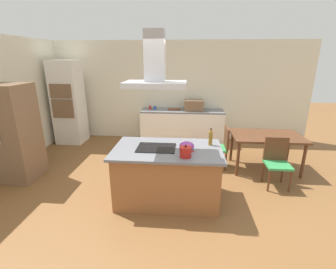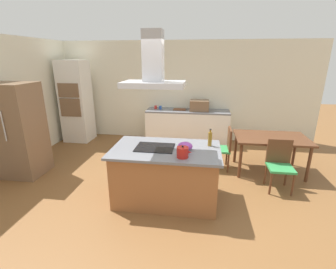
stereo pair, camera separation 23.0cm
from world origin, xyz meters
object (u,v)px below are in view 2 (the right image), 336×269
(coffee_mug_blue, at_px, (160,108))
(chair_facing_island, at_px, (280,162))
(cooktop, at_px, (155,147))
(tea_kettle, at_px, (183,152))
(refrigerator, at_px, (18,130))
(range_hood, at_px, (153,69))
(mixing_bowl, at_px, (185,146))
(chair_at_left_end, at_px, (224,146))
(dining_table, at_px, (271,141))
(cutting_board, at_px, (180,109))
(coffee_mug_red, at_px, (156,107))
(olive_oil_bottle, at_px, (210,139))
(wall_oven_stack, at_px, (76,102))
(countertop_microwave, at_px, (199,105))

(coffee_mug_blue, xyz_separation_m, chair_facing_island, (2.53, -2.29, -0.44))
(cooktop, bearing_deg, tea_kettle, -34.11)
(refrigerator, height_order, range_hood, range_hood)
(tea_kettle, bearing_deg, mixing_bowl, 87.32)
(cooktop, relative_size, refrigerator, 0.33)
(chair_at_left_end, height_order, chair_facing_island, same)
(dining_table, bearing_deg, range_hood, -148.27)
(cutting_board, bearing_deg, range_hood, -92.18)
(coffee_mug_red, relative_size, cutting_board, 0.26)
(cooktop, xyz_separation_m, olive_oil_bottle, (0.86, 0.21, 0.11))
(olive_oil_bottle, height_order, wall_oven_stack, wall_oven_stack)
(chair_facing_island, bearing_deg, olive_oil_bottle, -161.25)
(cutting_board, xyz_separation_m, chair_at_left_end, (1.08, -1.63, -0.40))
(cooktop, bearing_deg, countertop_microwave, 77.43)
(olive_oil_bottle, distance_m, coffee_mug_blue, 3.00)
(cutting_board, relative_size, wall_oven_stack, 0.15)
(olive_oil_bottle, bearing_deg, coffee_mug_red, 117.36)
(wall_oven_stack, bearing_deg, range_hood, -44.18)
(olive_oil_bottle, height_order, mixing_bowl, olive_oil_bottle)
(coffee_mug_red, bearing_deg, countertop_microwave, -3.46)
(cooktop, relative_size, tea_kettle, 2.71)
(chair_facing_island, distance_m, range_hood, 2.72)
(coffee_mug_blue, distance_m, cutting_board, 0.53)
(dining_table, bearing_deg, coffee_mug_red, 148.29)
(mixing_bowl, bearing_deg, chair_facing_island, 22.35)
(tea_kettle, height_order, chair_facing_island, tea_kettle)
(cooktop, distance_m, refrigerator, 2.85)
(refrigerator, height_order, chair_at_left_end, refrigerator)
(mixing_bowl, xyz_separation_m, coffee_mug_blue, (-0.90, 2.96, -0.02))
(wall_oven_stack, bearing_deg, refrigerator, -92.15)
(olive_oil_bottle, relative_size, chair_facing_island, 0.32)
(mixing_bowl, distance_m, refrigerator, 3.33)
(dining_table, bearing_deg, cooktop, -148.27)
(tea_kettle, xyz_separation_m, wall_oven_stack, (-3.19, 2.96, 0.12))
(refrigerator, bearing_deg, chair_facing_island, 1.44)
(tea_kettle, bearing_deg, chair_facing_island, 30.14)
(dining_table, height_order, chair_at_left_end, chair_at_left_end)
(olive_oil_bottle, bearing_deg, countertop_microwave, 94.65)
(cutting_board, height_order, chair_at_left_end, cutting_board)
(cooktop, distance_m, coffee_mug_red, 3.00)
(wall_oven_stack, distance_m, chair_facing_island, 5.27)
(coffee_mug_red, relative_size, chair_facing_island, 0.10)
(olive_oil_bottle, distance_m, countertop_microwave, 2.67)
(olive_oil_bottle, bearing_deg, mixing_bowl, -147.08)
(cooktop, xyz_separation_m, coffee_mug_blue, (-0.42, 2.93, 0.04))
(tea_kettle, bearing_deg, cooktop, 145.89)
(countertop_microwave, bearing_deg, coffee_mug_blue, 177.52)
(mixing_bowl, bearing_deg, cooktop, 176.26)
(coffee_mug_blue, relative_size, range_hood, 0.10)
(coffee_mug_blue, height_order, range_hood, range_hood)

